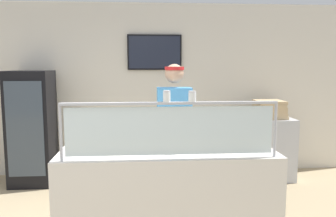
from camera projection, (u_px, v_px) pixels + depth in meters
The scene contains 12 objects.
ground_plane at pixel (164, 216), 4.02m from camera, with size 12.00×12.00×0.00m, color tan.
shop_rear_unit at pixel (157, 89), 5.55m from camera, with size 6.43×0.13×2.70m.
serving_counter at pixel (168, 199), 3.32m from camera, with size 2.03×0.70×0.95m, color silver.
sneeze_guard at pixel (170, 124), 2.93m from camera, with size 1.85×0.06×0.49m.
pizza_tray at pixel (168, 146), 3.35m from camera, with size 0.50×0.50×0.04m.
pizza_server at pixel (172, 145), 3.33m from camera, with size 0.07×0.28×0.01m, color #ADAFB7.
parmesan_shaker at pixel (167, 97), 2.90m from camera, with size 0.06×0.06×0.10m.
pepper_flake_shaker at pixel (192, 97), 2.91m from camera, with size 0.07×0.07×0.09m.
worker_figure at pixel (175, 132), 3.88m from camera, with size 0.41×0.50×1.76m.
drink_fridge at pixel (32, 128), 5.04m from camera, with size 0.60×0.60×1.66m.
prep_shelf at pixel (268, 148), 5.31m from camera, with size 0.70×0.55×0.94m, color #B7BABF.
pizza_box_stack at pixel (270, 109), 5.23m from camera, with size 0.44×0.43×0.27m.
Camera 1 is at (0.78, -2.82, 1.76)m, focal length 36.98 mm.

